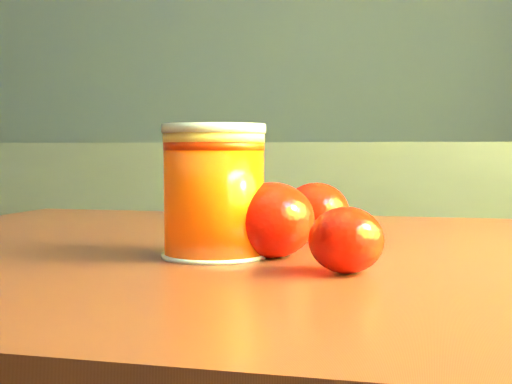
# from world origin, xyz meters

# --- Properties ---
(kitchen_counter) EXTENTS (3.15, 0.60, 0.90)m
(kitchen_counter) POSITION_xyz_m (0.00, 1.45, 0.45)
(kitchen_counter) COLOR #48484D
(kitchen_counter) RESTS_ON ground
(table) EXTENTS (1.08, 0.77, 0.79)m
(table) POSITION_xyz_m (0.97, 0.23, 0.69)
(table) COLOR maroon
(table) RESTS_ON ground
(juice_glass) EXTENTS (0.09, 0.09, 0.11)m
(juice_glass) POSITION_xyz_m (0.86, 0.17, 0.85)
(juice_glass) COLOR #EF4504
(juice_glass) RESTS_ON table
(orange_front) EXTENTS (0.09, 0.09, 0.07)m
(orange_front) POSITION_xyz_m (0.91, 0.18, 0.82)
(orange_front) COLOR #FF1605
(orange_front) RESTS_ON table
(orange_back) EXTENTS (0.07, 0.07, 0.06)m
(orange_back) POSITION_xyz_m (0.93, 0.30, 0.82)
(orange_back) COLOR #FF1605
(orange_back) RESTS_ON table
(orange_extra) EXTENTS (0.07, 0.07, 0.05)m
(orange_extra) POSITION_xyz_m (0.98, 0.11, 0.81)
(orange_extra) COLOR #FF1605
(orange_extra) RESTS_ON table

